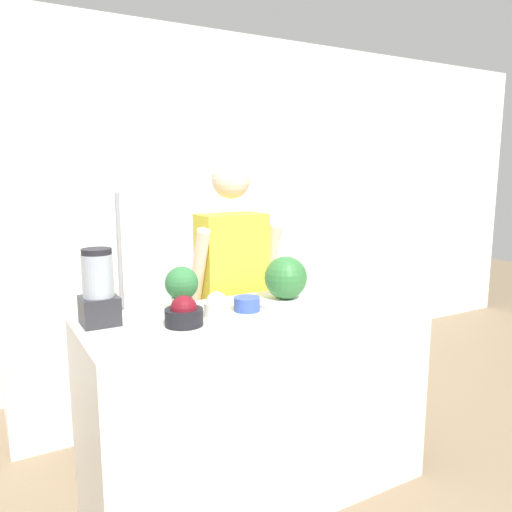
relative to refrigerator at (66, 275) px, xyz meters
name	(u,v)px	position (x,y,z in m)	size (l,w,h in m)	color
wall_back	(147,208)	(0.65, 0.40, 0.37)	(8.00, 0.06, 2.60)	white
counter_island	(259,404)	(0.65, -1.24, -0.47)	(1.61, 0.61, 0.93)	beige
refrigerator	(66,275)	(0.00, 0.00, 0.00)	(0.80, 0.72, 1.87)	white
person	(232,301)	(0.76, -0.74, -0.09)	(0.50, 0.26, 1.63)	#333338
cutting_board	(286,299)	(0.85, -1.16, 0.00)	(0.36, 0.23, 0.01)	white
watermelon	(286,278)	(0.84, -1.17, 0.11)	(0.21, 0.21, 0.21)	#2D6B33
bowl_cherries	(184,313)	(0.26, -1.28, 0.05)	(0.16, 0.16, 0.13)	black
bowl_cream	(217,306)	(0.43, -1.23, 0.04)	(0.12, 0.12, 0.11)	white
bowl_small_blue	(247,304)	(0.59, -1.22, 0.03)	(0.12, 0.12, 0.06)	#334C9E
blender	(98,290)	(-0.04, -1.09, 0.14)	(0.15, 0.15, 0.32)	#28282D
potted_plant	(182,286)	(0.33, -1.07, 0.11)	(0.15, 0.15, 0.21)	beige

